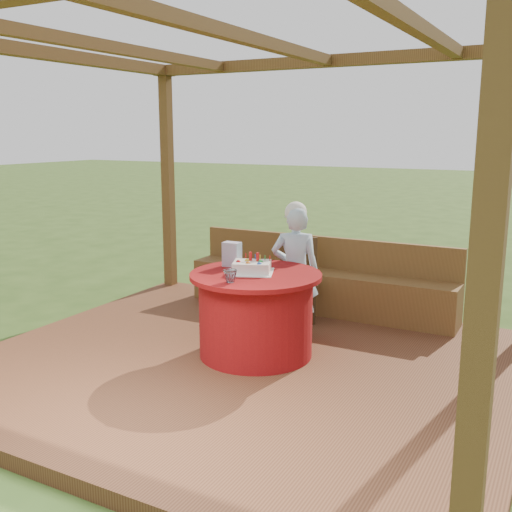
{
  "coord_description": "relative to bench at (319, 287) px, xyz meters",
  "views": [
    {
      "loc": [
        2.41,
        -4.23,
        2.06
      ],
      "look_at": [
        0.0,
        0.25,
        1.0
      ],
      "focal_mm": 42.0,
      "sensor_mm": 36.0,
      "label": 1
    }
  ],
  "objects": [
    {
      "name": "pergola",
      "position": [
        0.0,
        -1.72,
        2.02
      ],
      "size": [
        4.5,
        4.0,
        2.72
      ],
      "color": "brown",
      "rests_on": "deck"
    },
    {
      "name": "deck",
      "position": [
        0.0,
        -1.72,
        -0.32
      ],
      "size": [
        4.5,
        4.0,
        0.12
      ],
      "primitive_type": "cube",
      "color": "brown",
      "rests_on": "ground"
    },
    {
      "name": "ground",
      "position": [
        0.0,
        -1.72,
        -0.38
      ],
      "size": [
        60.0,
        60.0,
        0.0
      ],
      "primitive_type": "plane",
      "color": "#2C4717",
      "rests_on": "ground"
    },
    {
      "name": "bench",
      "position": [
        0.0,
        0.0,
        0.0
      ],
      "size": [
        3.0,
        0.42,
        0.8
      ],
      "color": "brown",
      "rests_on": "deck"
    },
    {
      "name": "birthday_cake",
      "position": [
        -0.01,
        -1.52,
        0.53
      ],
      "size": [
        0.47,
        0.47,
        0.17
      ],
      "color": "white",
      "rests_on": "table"
    },
    {
      "name": "table",
      "position": [
        0.03,
        -1.52,
        0.11
      ],
      "size": [
        1.14,
        1.14,
        0.74
      ],
      "color": "maroon",
      "rests_on": "deck"
    },
    {
      "name": "gift_bag",
      "position": [
        -0.29,
        -1.39,
        0.59
      ],
      "size": [
        0.16,
        0.1,
        0.22
      ],
      "primitive_type": "cube",
      "rotation": [
        0.0,
        0.0,
        0.02
      ],
      "color": "#D288B7",
      "rests_on": "table"
    },
    {
      "name": "drinking_glass",
      "position": [
        -0.01,
        -1.9,
        0.53
      ],
      "size": [
        0.14,
        0.14,
        0.1
      ],
      "primitive_type": "imported",
      "rotation": [
        0.0,
        0.0,
        0.34
      ],
      "color": "white",
      "rests_on": "table"
    },
    {
      "name": "elderly_woman",
      "position": [
        0.09,
        -0.85,
        0.39
      ],
      "size": [
        0.53,
        0.45,
        1.3
      ],
      "color": "#97C3E1",
      "rests_on": "deck"
    },
    {
      "name": "chair",
      "position": [
        -0.09,
        -0.35,
        0.19
      ],
      "size": [
        0.52,
        0.52,
        0.85
      ],
      "color": "#3E2913",
      "rests_on": "deck"
    }
  ]
}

